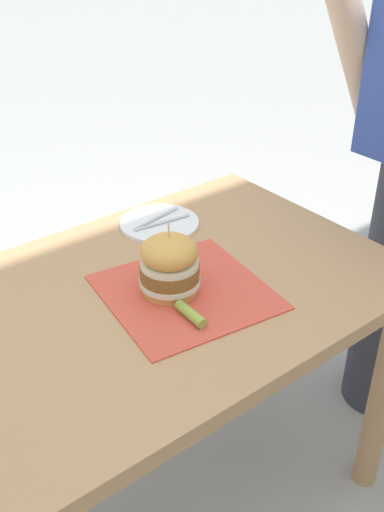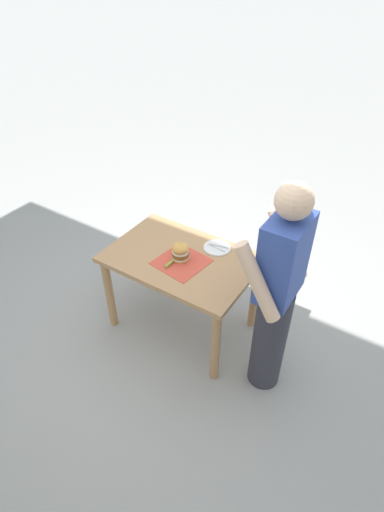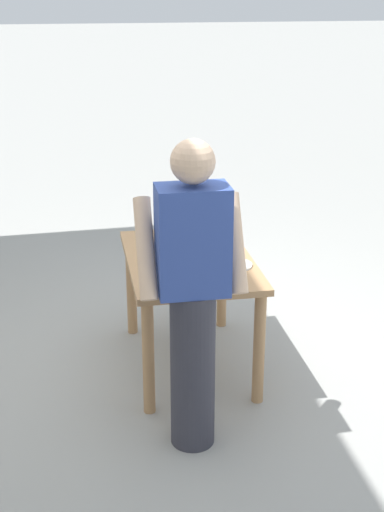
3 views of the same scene
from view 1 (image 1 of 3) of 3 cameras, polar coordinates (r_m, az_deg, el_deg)
The scene contains 6 objects.
ground_plane at distance 1.94m, azimuth -2.50°, elevation -21.75°, with size 80.00×80.00×0.00m, color #9E9E99.
patio_table at distance 1.48m, azimuth -3.06°, elevation -7.07°, with size 0.78×1.15×0.76m.
serving_paper at distance 1.39m, azimuth -0.62°, elevation -3.44°, with size 0.36×0.36×0.00m, color #D64C38.
sandwich at distance 1.35m, azimuth -2.16°, elevation -0.82°, with size 0.14×0.14×0.18m.
pickle_spear at distance 1.30m, azimuth -0.13°, elevation -5.55°, with size 0.02×0.02×0.09m, color #8EA83D.
side_plate_with_forks at distance 1.67m, azimuth -3.12°, elevation 3.13°, with size 0.22×0.22×0.02m.
Camera 1 is at (0.96, -0.65, 1.55)m, focal length 42.00 mm.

